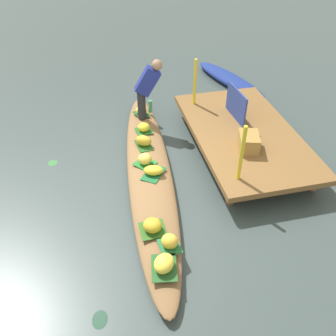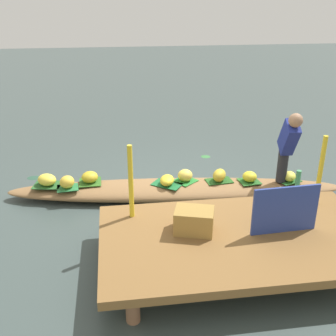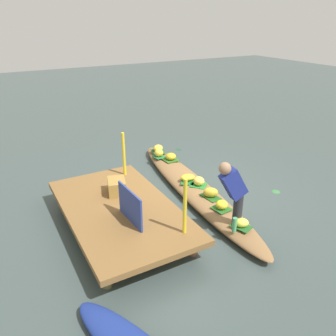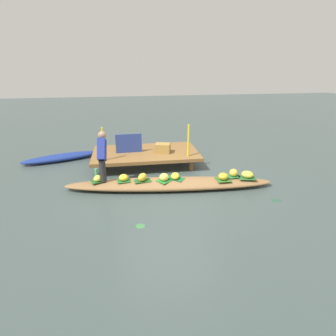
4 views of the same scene
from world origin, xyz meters
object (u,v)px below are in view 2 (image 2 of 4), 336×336
(vendor_boat, at_px, (176,190))
(vendor_person, at_px, (288,143))
(banana_bunch_4, at_px, (185,175))
(banana_bunch_6, at_px, (67,182))
(banana_bunch_3, at_px, (90,177))
(produce_crate, at_px, (194,221))
(market_banner, at_px, (285,210))
(banana_bunch_7, at_px, (290,176))
(banana_bunch_1, at_px, (167,180))
(banana_bunch_5, at_px, (47,180))
(banana_bunch_0, at_px, (219,175))
(banana_bunch_2, at_px, (250,177))
(water_bottle, at_px, (298,178))

(vendor_boat, height_order, vendor_person, vendor_person)
(banana_bunch_4, relative_size, banana_bunch_6, 1.04)
(banana_bunch_6, height_order, vendor_person, vendor_person)
(vendor_boat, height_order, banana_bunch_3, banana_bunch_3)
(vendor_person, relative_size, produce_crate, 2.69)
(market_banner, bearing_deg, banana_bunch_7, -119.34)
(vendor_person, bearing_deg, banana_bunch_4, -12.96)
(banana_bunch_1, relative_size, banana_bunch_5, 1.06)
(banana_bunch_5, bearing_deg, market_banner, 145.20)
(banana_bunch_1, distance_m, banana_bunch_7, 1.92)
(banana_bunch_0, bearing_deg, market_banner, 98.59)
(vendor_boat, relative_size, banana_bunch_3, 20.14)
(banana_bunch_6, relative_size, vendor_person, 0.19)
(banana_bunch_7, relative_size, vendor_person, 0.20)
(vendor_boat, distance_m, market_banner, 2.15)
(banana_bunch_4, relative_size, banana_bunch_5, 0.78)
(banana_bunch_2, xyz_separation_m, vendor_person, (-0.48, 0.18, 0.59))
(banana_bunch_4, relative_size, vendor_person, 0.20)
(banana_bunch_5, bearing_deg, banana_bunch_0, 175.23)
(banana_bunch_1, xyz_separation_m, banana_bunch_3, (1.18, -0.25, 0.01))
(banana_bunch_0, bearing_deg, banana_bunch_3, -6.76)
(banana_bunch_0, relative_size, banana_bunch_3, 1.11)
(banana_bunch_2, bearing_deg, vendor_person, 159.59)
(banana_bunch_1, xyz_separation_m, banana_bunch_6, (1.51, -0.09, 0.03))
(banana_bunch_6, bearing_deg, vendor_boat, 178.34)
(produce_crate, bearing_deg, banana_bunch_7, -140.57)
(vendor_boat, distance_m, banana_bunch_7, 1.78)
(banana_bunch_4, distance_m, produce_crate, 1.75)
(banana_bunch_3, bearing_deg, water_bottle, 169.56)
(banana_bunch_6, bearing_deg, market_banner, 144.12)
(banana_bunch_3, xyz_separation_m, water_bottle, (-3.14, 0.58, 0.04))
(banana_bunch_6, height_order, market_banner, market_banner)
(banana_bunch_3, xyz_separation_m, banana_bunch_5, (0.64, 0.02, 0.00))
(banana_bunch_0, bearing_deg, water_bottle, 163.31)
(banana_bunch_5, relative_size, market_banner, 0.38)
(banana_bunch_2, xyz_separation_m, banana_bunch_5, (3.11, -0.31, 0.01))
(banana_bunch_4, xyz_separation_m, produce_crate, (0.21, 1.73, 0.21))
(vendor_boat, bearing_deg, banana_bunch_0, -176.53)
(vendor_boat, xyz_separation_m, banana_bunch_4, (-0.15, -0.05, 0.22))
(banana_bunch_4, xyz_separation_m, banana_bunch_6, (1.80, -0.00, 0.00))
(banana_bunch_0, distance_m, banana_bunch_7, 1.10)
(banana_bunch_1, height_order, produce_crate, produce_crate)
(banana_bunch_6, xyz_separation_m, banana_bunch_7, (-3.42, 0.22, -0.02))
(banana_bunch_7, bearing_deg, banana_bunch_4, -7.85)
(banana_bunch_5, bearing_deg, vendor_person, 172.32)
(banana_bunch_5, bearing_deg, banana_bunch_6, 155.28)
(banana_bunch_0, relative_size, produce_crate, 0.66)
(banana_bunch_7, height_order, produce_crate, produce_crate)
(produce_crate, bearing_deg, banana_bunch_3, -56.25)
(banana_bunch_7, xyz_separation_m, produce_crate, (1.83, 1.50, 0.23))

